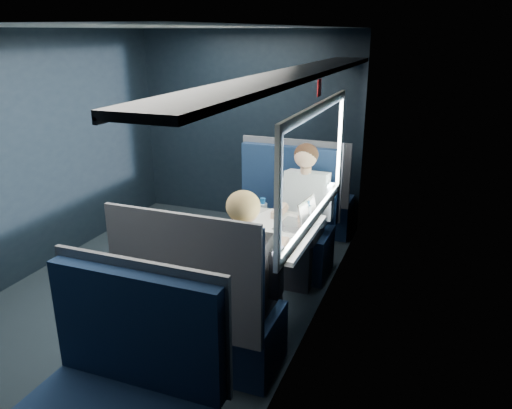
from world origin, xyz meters
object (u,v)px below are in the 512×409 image
at_px(woman, 246,271).
at_px(bottle_small, 307,215).
at_px(seat_bay_near, 281,227).
at_px(seat_bay_far, 204,316).
at_px(laptop, 300,220).
at_px(cup, 305,216).
at_px(man, 303,207).
at_px(table, 271,240).
at_px(seat_row_back, 125,405).
at_px(seat_row_front, 307,200).

distance_m(woman, bottle_small, 0.92).
distance_m(seat_bay_near, seat_bay_far, 1.75).
height_order(laptop, cup, laptop).
bearing_deg(man, cup, -71.17).
xyz_separation_m(seat_bay_far, laptop, (0.38, 1.03, 0.39)).
distance_m(man, bottle_small, 0.55).
relative_size(table, cup, 11.97).
distance_m(woman, laptop, 0.88).
bearing_deg(seat_bay_far, woman, 33.82).
height_order(table, woman, woman).
bearing_deg(seat_bay_near, woman, -80.61).
bearing_deg(seat_row_back, seat_row_front, 90.00).
bearing_deg(woman, seat_bay_near, 99.39).
xyz_separation_m(seat_row_back, bottle_small, (0.43, 1.99, 0.43)).
bearing_deg(seat_bay_far, table, 78.22).
relative_size(laptop, bottle_small, 1.58).
relative_size(table, laptop, 2.81).
relative_size(woman, bottle_small, 5.85).
distance_m(table, seat_bay_near, 0.92).
bearing_deg(seat_row_front, table, -84.20).
relative_size(seat_bay_near, seat_row_back, 1.09).
xyz_separation_m(man, bottle_small, (0.18, -0.51, 0.12)).
height_order(seat_row_back, man, man).
bearing_deg(seat_row_front, woman, -84.30).
bearing_deg(bottle_small, seat_row_front, 104.92).
bearing_deg(table, seat_bay_near, 102.54).
height_order(seat_bay_far, cup, seat_bay_far).
xyz_separation_m(table, cup, (0.19, 0.33, 0.12)).
xyz_separation_m(seat_bay_far, woman, (0.25, 0.17, 0.31)).
distance_m(seat_bay_far, bottle_small, 1.23).
distance_m(table, man, 0.70).
height_order(table, seat_bay_far, seat_bay_far).
bearing_deg(woman, seat_row_front, 95.70).
relative_size(bottle_small, cup, 2.70).
bearing_deg(woman, bottle_small, 78.82).
height_order(seat_row_back, laptop, seat_row_back).
height_order(seat_row_front, laptop, seat_row_front).
bearing_deg(seat_row_front, bottle_small, -75.08).
distance_m(seat_bay_near, seat_row_back, 2.67).
bearing_deg(cup, laptop, -88.89).
bearing_deg(laptop, man, 103.48).
distance_m(seat_row_back, man, 2.53).
xyz_separation_m(seat_bay_far, man, (0.25, 1.57, 0.30)).
bearing_deg(seat_row_back, seat_bay_near, 90.24).
height_order(table, laptop, laptop).
bearing_deg(seat_row_front, laptop, -76.96).
height_order(laptop, bottle_small, laptop).
xyz_separation_m(bottle_small, cup, (-0.05, 0.14, -0.06)).
distance_m(seat_row_front, bottle_small, 1.72).
relative_size(seat_bay_near, woman, 0.95).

